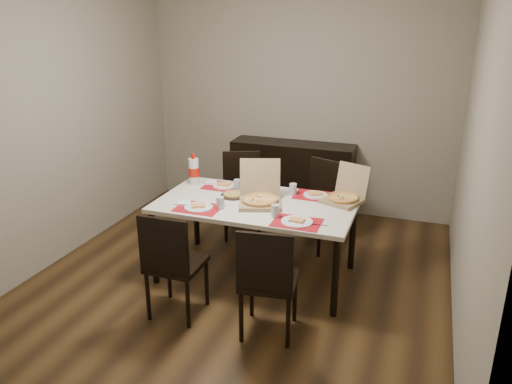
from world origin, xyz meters
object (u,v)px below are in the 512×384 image
sideboard (292,178)px  chair_near_left (172,261)px  soda_bottle (194,171)px  dip_bowl (272,195)px  chair_far_left (242,190)px  chair_near_right (267,278)px  dining_table (256,209)px  chair_far_right (320,200)px  pizza_box_center (260,198)px

sideboard → chair_near_left: 2.59m
chair_near_left → soda_bottle: 1.29m
sideboard → dip_bowl: 1.54m
chair_far_left → chair_near_left: bearing=-87.2°
sideboard → chair_near_right: bearing=-78.5°
dip_bowl → sideboard: bearing=98.1°
sideboard → dining_table: size_ratio=0.83×
chair_far_right → pizza_box_center: bearing=-112.1°
chair_near_left → dining_table: bearing=65.6°
chair_far_left → pizza_box_center: (0.53, -0.92, 0.30)m
chair_far_right → soda_bottle: soda_bottle is taller
pizza_box_center → soda_bottle: (-0.81, 0.31, 0.08)m
chair_near_right → chair_far_right: size_ratio=1.00×
chair_near_left → pizza_box_center: pizza_box_center is taller
soda_bottle → chair_near_left: bearing=-72.8°
sideboard → chair_far_left: (-0.37, -0.79, 0.06)m
chair_near_left → dip_bowl: chair_near_left is taller
sideboard → chair_near_right: (0.52, -2.58, 0.06)m
pizza_box_center → dip_bowl: bearing=77.4°
dining_table → dip_bowl: bearing=64.6°
chair_far_left → chair_far_right: 0.90m
chair_near_right → soda_bottle: size_ratio=2.94×
chair_far_right → pizza_box_center: 1.02m
chair_far_left → dip_bowl: (0.58, -0.71, 0.25)m
chair_near_left → dip_bowl: (0.50, 1.08, 0.25)m
sideboard → pizza_box_center: bearing=-84.5°
dining_table → chair_near_right: size_ratio=1.94×
chair_near_right → chair_far_left: size_ratio=1.00×
chair_near_right → chair_far_left: 2.00m
dip_bowl → soda_bottle: 0.87m
sideboard → chair_near_left: bearing=-96.3°
dining_table → soda_bottle: bearing=159.4°
pizza_box_center → chair_near_right: bearing=-67.6°
dining_table → chair_far_left: chair_far_left is taller
chair_far_right → chair_near_left: bearing=-114.7°
chair_near_right → chair_far_right: same height
chair_near_left → dip_bowl: 1.22m
pizza_box_center → dip_bowl: 0.22m
dining_table → chair_near_right: bearing=-65.6°
chair_far_left → dip_bowl: bearing=-50.4°
chair_far_left → chair_near_right: bearing=-63.5°
dining_table → chair_near_right: chair_near_right is taller
chair_far_right → soda_bottle: (-1.18, -0.59, 0.37)m
chair_far_left → soda_bottle: (-0.28, -0.61, 0.37)m
dip_bowl → soda_bottle: soda_bottle is taller
dining_table → soda_bottle: (-0.77, 0.29, 0.20)m
chair_near_right → chair_far_right: bearing=89.8°
chair_near_right → chair_far_left: same height
chair_near_left → pizza_box_center: 1.02m
sideboard → chair_far_left: bearing=-115.3°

